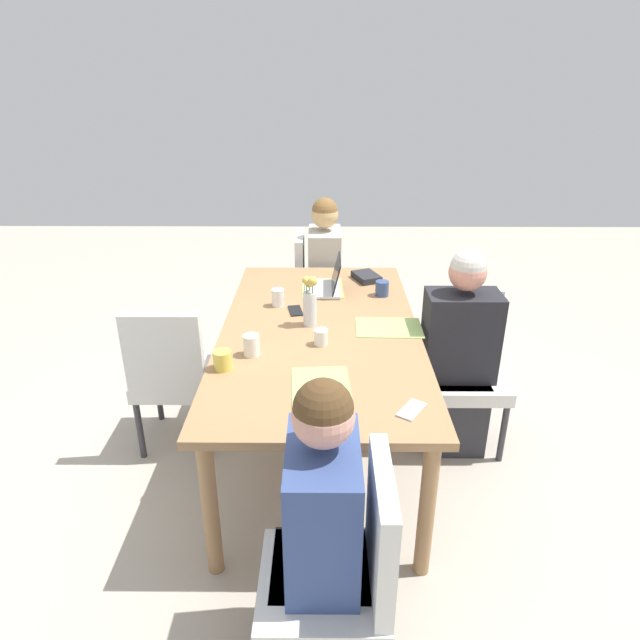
{
  "coord_description": "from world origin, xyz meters",
  "views": [
    {
      "loc": [
        -2.72,
        -0.02,
        2.04
      ],
      "look_at": [
        0.0,
        0.0,
        0.8
      ],
      "focal_mm": 30.92,
      "sensor_mm": 36.0,
      "label": 1
    }
  ],
  "objects": [
    {
      "name": "ground_plane",
      "position": [
        0.0,
        0.0,
        0.0
      ],
      "size": [
        10.0,
        10.0,
        0.0
      ],
      "primitive_type": "plane",
      "color": "#B2A899"
    },
    {
      "name": "dining_table",
      "position": [
        0.0,
        0.0,
        0.68
      ],
      "size": [
        2.03,
        1.07,
        0.75
      ],
      "color": "#9E754C",
      "rests_on": "ground_plane"
    },
    {
      "name": "chair_head_right_left_near",
      "position": [
        1.35,
        0.05,
        0.5
      ],
      "size": [
        0.44,
        0.44,
        0.9
      ],
      "color": "silver",
      "rests_on": "ground_plane"
    },
    {
      "name": "person_head_right_left_near",
      "position": [
        1.29,
        -0.03,
        0.53
      ],
      "size": [
        0.4,
        0.36,
        1.19
      ],
      "color": "#2D2D33",
      "rests_on": "ground_plane"
    },
    {
      "name": "chair_head_left_left_mid",
      "position": [
        -1.37,
        -0.09,
        0.5
      ],
      "size": [
        0.44,
        0.44,
        0.9
      ],
      "color": "silver",
      "rests_on": "ground_plane"
    },
    {
      "name": "person_head_left_left_mid",
      "position": [
        -1.31,
        -0.02,
        0.53
      ],
      "size": [
        0.4,
        0.36,
        1.19
      ],
      "color": "#2D2D33",
      "rests_on": "ground_plane"
    },
    {
      "name": "chair_near_left_far",
      "position": [
        0.1,
        -0.84,
        0.5
      ],
      "size": [
        0.44,
        0.44,
        0.9
      ],
      "color": "silver",
      "rests_on": "ground_plane"
    },
    {
      "name": "person_near_left_far",
      "position": [
        0.02,
        -0.78,
        0.53
      ],
      "size": [
        0.36,
        0.4,
        1.19
      ],
      "color": "#2D2D33",
      "rests_on": "ground_plane"
    },
    {
      "name": "chair_far_right_near",
      "position": [
        -0.04,
        0.83,
        0.5
      ],
      "size": [
        0.44,
        0.44,
        0.9
      ],
      "color": "silver",
      "rests_on": "ground_plane"
    },
    {
      "name": "flower_vase",
      "position": [
        0.05,
        0.06,
        0.89
      ],
      "size": [
        0.09,
        0.08,
        0.29
      ],
      "color": "silver",
      "rests_on": "dining_table"
    },
    {
      "name": "placemat_head_right_left_near",
      "position": [
        0.61,
        -0.01,
        0.75
      ],
      "size": [
        0.37,
        0.27,
        0.0
      ],
      "primitive_type": "cube",
      "rotation": [
        0.0,
        0.0,
        3.17
      ],
      "color": "#9EBC66",
      "rests_on": "dining_table"
    },
    {
      "name": "placemat_head_left_left_mid",
      "position": [
        -0.62,
        -0.01,
        0.75
      ],
      "size": [
        0.37,
        0.28,
        0.0
      ],
      "primitive_type": "cube",
      "rotation": [
        0.0,
        0.0,
        0.06
      ],
      "color": "#9EBC66",
      "rests_on": "dining_table"
    },
    {
      "name": "placemat_near_left_far",
      "position": [
        0.01,
        -0.38,
        0.75
      ],
      "size": [
        0.27,
        0.37,
        0.0
      ],
      "primitive_type": "cube",
      "rotation": [
        0.0,
        0.0,
        1.54
      ],
      "color": "#9EBC66",
      "rests_on": "dining_table"
    },
    {
      "name": "laptop_head_right_left_near",
      "position": [
        0.57,
        -0.04,
        0.8
      ],
      "size": [
        0.32,
        0.22,
        0.21
      ],
      "color": "silver",
      "rests_on": "dining_table"
    },
    {
      "name": "coffee_mug_near_left",
      "position": [
        0.32,
        0.25,
        0.8
      ],
      "size": [
        0.07,
        0.07,
        0.1
      ],
      "primitive_type": "cylinder",
      "color": "white",
      "rests_on": "dining_table"
    },
    {
      "name": "coffee_mug_near_right",
      "position": [
        -0.45,
        0.45,
        0.8
      ],
      "size": [
        0.09,
        0.09,
        0.09
      ],
      "primitive_type": "cylinder",
      "color": "#DBC64C",
      "rests_on": "dining_table"
    },
    {
      "name": "coffee_mug_centre_left",
      "position": [
        -0.31,
        0.34,
        0.81
      ],
      "size": [
        0.08,
        0.08,
        0.11
      ],
      "primitive_type": "cylinder",
      "color": "white",
      "rests_on": "dining_table"
    },
    {
      "name": "coffee_mug_centre_right",
      "position": [
        -0.19,
        -0.01,
        0.79
      ],
      "size": [
        0.07,
        0.07,
        0.08
      ],
      "primitive_type": "cylinder",
      "color": "white",
      "rests_on": "dining_table"
    },
    {
      "name": "coffee_mug_far_left",
      "position": [
        0.49,
        -0.38,
        0.8
      ],
      "size": [
        0.08,
        0.08,
        0.09
      ],
      "primitive_type": "cylinder",
      "color": "#33477A",
      "rests_on": "dining_table"
    },
    {
      "name": "book_red_cover",
      "position": [
        0.77,
        -0.31,
        0.77
      ],
      "size": [
        0.24,
        0.21,
        0.04
      ],
      "primitive_type": "cube",
      "rotation": [
        0.0,
        0.0,
        0.39
      ],
      "color": "#28282D",
      "rests_on": "dining_table"
    },
    {
      "name": "phone_black",
      "position": [
        0.23,
        0.15,
        0.76
      ],
      "size": [
        0.16,
        0.1,
        0.01
      ],
      "primitive_type": "cube",
      "rotation": [
        0.0,
        0.0,
        0.2
      ],
      "color": "black",
      "rests_on": "dining_table"
    },
    {
      "name": "phone_silver",
      "position": [
        -0.8,
        -0.39,
        0.76
      ],
      "size": [
        0.16,
        0.14,
        0.01
      ],
      "primitive_type": "cube",
      "rotation": [
        0.0,
        0.0,
        2.54
      ],
      "color": "silver",
      "rests_on": "dining_table"
    }
  ]
}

